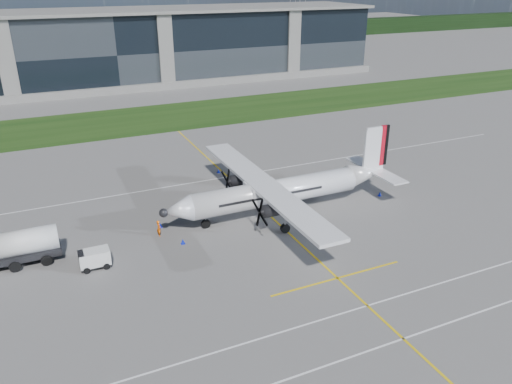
{
  "coord_description": "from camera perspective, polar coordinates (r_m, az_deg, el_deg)",
  "views": [
    {
      "loc": [
        -17.05,
        -34.15,
        22.43
      ],
      "look_at": [
        1.17,
        5.81,
        3.2
      ],
      "focal_mm": 35.0,
      "sensor_mm": 36.0,
      "label": 1
    }
  ],
  "objects": [
    {
      "name": "white_lane_line",
      "position": [
        34.64,
        12.5,
        -17.39
      ],
      "size": [
        90.0,
        0.15,
        0.01
      ],
      "primitive_type": "cube",
      "color": "white",
      "rests_on": "ground"
    },
    {
      "name": "ground_crew_person",
      "position": [
        47.24,
        -11.06,
        -3.96
      ],
      "size": [
        0.55,
        0.75,
        1.78
      ],
      "primitive_type": "imported",
      "rotation": [
        0.0,
        0.0,
        1.61
      ],
      "color": "#F25907",
      "rests_on": "ground"
    },
    {
      "name": "safety_cone_nose_port",
      "position": [
        45.8,
        -8.36,
        -5.6
      ],
      "size": [
        0.36,
        0.36,
        0.5
      ],
      "primitive_type": "cone",
      "color": "#0C1ECE",
      "rests_on": "ground"
    },
    {
      "name": "yellow_taxiway_centerline",
      "position": [
        53.43,
        -0.08,
        -1.17
      ],
      "size": [
        0.2,
        70.0,
        0.01
      ],
      "primitive_type": "cube",
      "color": "yellow",
      "rests_on": "ground"
    },
    {
      "name": "baggage_tug",
      "position": [
        43.74,
        -17.95,
        -7.29
      ],
      "size": [
        2.64,
        1.58,
        1.58
      ],
      "primitive_type": null,
      "color": "silver",
      "rests_on": "ground"
    },
    {
      "name": "fuel_tanker_truck",
      "position": [
        46.31,
        -26.93,
        -6.03
      ],
      "size": [
        8.05,
        2.62,
        3.02
      ],
      "primitive_type": null,
      "color": "silver",
      "rests_on": "ground"
    },
    {
      "name": "ground",
      "position": [
        79.32,
        -11.17,
        6.77
      ],
      "size": [
        400.0,
        400.0,
        0.0
      ],
      "primitive_type": "plane",
      "color": "#5A5755",
      "rests_on": "ground"
    },
    {
      "name": "safety_cone_tail",
      "position": [
        56.53,
        13.98,
        -0.19
      ],
      "size": [
        0.36,
        0.36,
        0.5
      ],
      "primitive_type": "cone",
      "color": "#0C1ECE",
      "rests_on": "ground"
    },
    {
      "name": "turboprop_aircraft",
      "position": [
        49.72,
        3.2,
        1.73
      ],
      "size": [
        25.06,
        25.99,
        7.8
      ],
      "primitive_type": null,
      "color": "white",
      "rests_on": "ground"
    },
    {
      "name": "grass_strip",
      "position": [
        86.84,
        -12.48,
        8.14
      ],
      "size": [
        400.0,
        18.0,
        0.04
      ],
      "primitive_type": "cube",
      "color": "#18360E",
      "rests_on": "ground"
    },
    {
      "name": "safety_cone_stbdwing",
      "position": [
        61.49,
        -4.3,
        2.44
      ],
      "size": [
        0.36,
        0.36,
        0.5
      ],
      "primitive_type": "cone",
      "color": "#0C1ECE",
      "rests_on": "ground"
    },
    {
      "name": "safety_cone_nose_stbd",
      "position": [
        49.02,
        -10.89,
        -3.72
      ],
      "size": [
        0.36,
        0.36,
        0.5
      ],
      "primitive_type": "cone",
      "color": "#0C1ECE",
      "rests_on": "ground"
    },
    {
      "name": "tree_line",
      "position": [
        176.06,
        -19.59,
        16.03
      ],
      "size": [
        400.0,
        6.0,
        6.0
      ],
      "primitive_type": "cube",
      "color": "black",
      "rests_on": "ground"
    },
    {
      "name": "terminal_building",
      "position": [
        116.38,
        -16.49,
        15.36
      ],
      "size": [
        120.0,
        20.0,
        15.0
      ],
      "primitive_type": "cube",
      "color": "black",
      "rests_on": "ground"
    }
  ]
}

